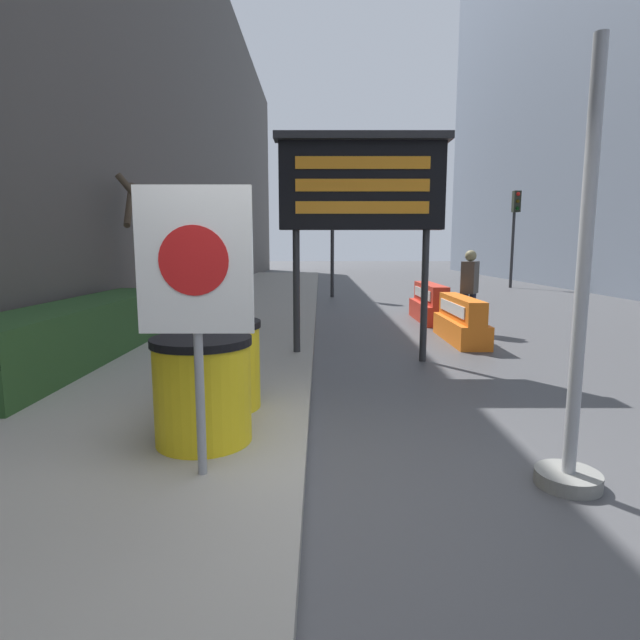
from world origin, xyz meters
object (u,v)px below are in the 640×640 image
(jersey_barrier_orange_near, at_px, (463,322))
(traffic_light_far_side, at_px, (517,218))
(barrel_drum_foreground, at_px, (205,389))
(traffic_cone_near, at_px, (476,320))
(traffic_light_near_curb, at_px, (335,208))
(message_board, at_px, (364,187))
(warning_sign, at_px, (197,278))
(pedestrian_worker, at_px, (472,285))
(jersey_barrier_red_striped, at_px, (432,305))
(barrel_drum_middle, at_px, (223,364))

(jersey_barrier_orange_near, relative_size, traffic_light_far_side, 0.50)
(barrel_drum_foreground, relative_size, traffic_cone_near, 1.05)
(traffic_light_near_curb, bearing_deg, message_board, -88.98)
(warning_sign, distance_m, traffic_light_far_side, 19.63)
(traffic_cone_near, bearing_deg, pedestrian_worker, 78.67)
(warning_sign, relative_size, jersey_barrier_red_striped, 0.91)
(warning_sign, xyz_separation_m, jersey_barrier_red_striped, (3.28, 8.05, -1.08))
(barrel_drum_middle, relative_size, traffic_light_near_curb, 0.20)
(message_board, xyz_separation_m, traffic_cone_near, (2.11, 1.54, -2.09))
(message_board, relative_size, traffic_cone_near, 4.04)
(jersey_barrier_red_striped, relative_size, traffic_cone_near, 2.61)
(barrel_drum_middle, relative_size, jersey_barrier_red_striped, 0.40)
(traffic_light_far_side, relative_size, pedestrian_worker, 2.45)
(barrel_drum_middle, xyz_separation_m, warning_sign, (0.15, -1.43, 0.90))
(jersey_barrier_orange_near, distance_m, traffic_light_near_curb, 8.63)
(jersey_barrier_red_striped, bearing_deg, traffic_cone_near, -85.38)
(jersey_barrier_red_striped, bearing_deg, barrel_drum_foreground, -114.48)
(warning_sign, bearing_deg, message_board, 71.00)
(traffic_cone_near, bearing_deg, message_board, -143.95)
(warning_sign, distance_m, traffic_cone_near, 6.61)
(traffic_cone_near, xyz_separation_m, traffic_light_far_side, (5.25, 12.02, 2.46))
(warning_sign, distance_m, jersey_barrier_red_striped, 8.76)
(barrel_drum_foreground, relative_size, traffic_light_near_curb, 0.20)
(barrel_drum_middle, distance_m, warning_sign, 1.70)
(traffic_light_far_side, bearing_deg, message_board, -118.52)
(traffic_light_near_curb, bearing_deg, traffic_light_far_side, 27.91)
(warning_sign, height_order, traffic_light_near_curb, traffic_light_near_curb)
(traffic_cone_near, bearing_deg, jersey_barrier_orange_near, 164.34)
(message_board, xyz_separation_m, jersey_barrier_red_striped, (1.91, 4.07, -2.11))
(barrel_drum_middle, bearing_deg, warning_sign, -84.08)
(warning_sign, bearing_deg, traffic_light_far_side, 63.52)
(message_board, bearing_deg, traffic_light_near_curb, 91.02)
(traffic_cone_near, bearing_deg, jersey_barrier_red_striped, 94.62)
(barrel_drum_middle, relative_size, jersey_barrier_orange_near, 0.42)
(barrel_drum_foreground, xyz_separation_m, pedestrian_worker, (3.79, 5.85, 0.39))
(warning_sign, relative_size, traffic_light_far_side, 0.48)
(barrel_drum_foreground, height_order, traffic_light_far_side, traffic_light_far_side)
(traffic_cone_near, distance_m, traffic_light_far_side, 13.34)
(traffic_light_near_curb, bearing_deg, traffic_cone_near, -74.11)
(pedestrian_worker, bearing_deg, message_board, -12.70)
(jersey_barrier_orange_near, distance_m, traffic_cone_near, 0.22)
(barrel_drum_middle, height_order, pedestrian_worker, pedestrian_worker)
(jersey_barrier_orange_near, relative_size, pedestrian_worker, 1.22)
(jersey_barrier_orange_near, bearing_deg, barrel_drum_middle, -129.61)
(message_board, bearing_deg, jersey_barrier_red_striped, 64.88)
(barrel_drum_middle, height_order, traffic_light_near_curb, traffic_light_near_curb)
(warning_sign, distance_m, traffic_light_near_curb, 13.67)
(message_board, bearing_deg, warning_sign, -109.00)
(warning_sign, xyz_separation_m, jersey_barrier_orange_near, (3.28, 5.57, -1.10))
(pedestrian_worker, bearing_deg, barrel_drum_middle, -6.96)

